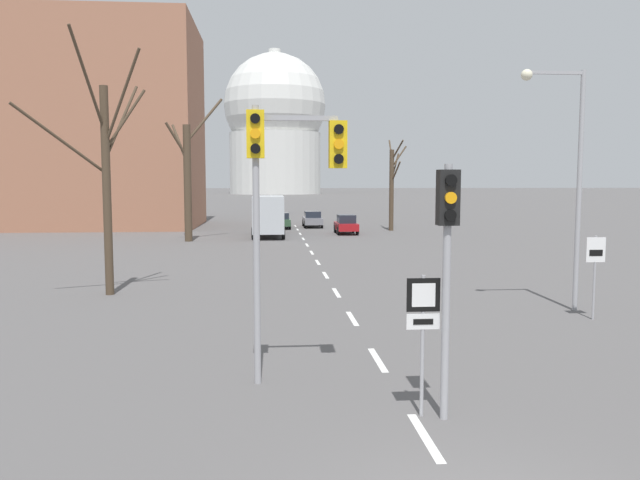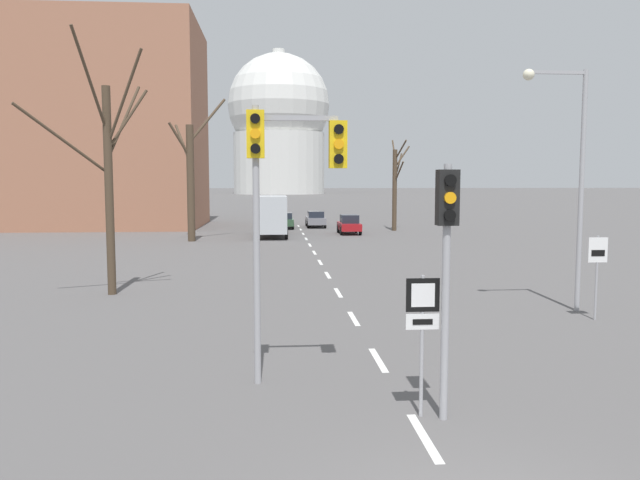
% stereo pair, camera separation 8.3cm
% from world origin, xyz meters
% --- Properties ---
extents(lane_stripe_0, '(0.16, 2.00, 0.01)m').
position_xyz_m(lane_stripe_0, '(0.00, 2.96, 0.00)').
color(lane_stripe_0, silver).
rests_on(lane_stripe_0, ground_plane).
extents(lane_stripe_1, '(0.16, 2.00, 0.01)m').
position_xyz_m(lane_stripe_1, '(0.00, 7.46, 0.00)').
color(lane_stripe_1, silver).
rests_on(lane_stripe_1, ground_plane).
extents(lane_stripe_2, '(0.16, 2.00, 0.01)m').
position_xyz_m(lane_stripe_2, '(0.00, 11.96, 0.00)').
color(lane_stripe_2, silver).
rests_on(lane_stripe_2, ground_plane).
extents(lane_stripe_3, '(0.16, 2.00, 0.01)m').
position_xyz_m(lane_stripe_3, '(0.00, 16.46, 0.00)').
color(lane_stripe_3, silver).
rests_on(lane_stripe_3, ground_plane).
extents(lane_stripe_4, '(0.16, 2.00, 0.01)m').
position_xyz_m(lane_stripe_4, '(0.00, 20.96, 0.00)').
color(lane_stripe_4, silver).
rests_on(lane_stripe_4, ground_plane).
extents(lane_stripe_5, '(0.16, 2.00, 0.01)m').
position_xyz_m(lane_stripe_5, '(0.00, 25.46, 0.00)').
color(lane_stripe_5, silver).
rests_on(lane_stripe_5, ground_plane).
extents(lane_stripe_6, '(0.16, 2.00, 0.01)m').
position_xyz_m(lane_stripe_6, '(0.00, 29.96, 0.00)').
color(lane_stripe_6, silver).
rests_on(lane_stripe_6, ground_plane).
extents(lane_stripe_7, '(0.16, 2.00, 0.01)m').
position_xyz_m(lane_stripe_7, '(0.00, 34.46, 0.00)').
color(lane_stripe_7, silver).
rests_on(lane_stripe_7, ground_plane).
extents(lane_stripe_8, '(0.16, 2.00, 0.01)m').
position_xyz_m(lane_stripe_8, '(0.00, 38.96, 0.00)').
color(lane_stripe_8, silver).
rests_on(lane_stripe_8, ground_plane).
extents(lane_stripe_9, '(0.16, 2.00, 0.01)m').
position_xyz_m(lane_stripe_9, '(0.00, 43.46, 0.00)').
color(lane_stripe_9, silver).
rests_on(lane_stripe_9, ground_plane).
extents(lane_stripe_10, '(0.16, 2.00, 0.01)m').
position_xyz_m(lane_stripe_10, '(0.00, 47.96, 0.00)').
color(lane_stripe_10, silver).
rests_on(lane_stripe_10, ground_plane).
extents(lane_stripe_11, '(0.16, 2.00, 0.01)m').
position_xyz_m(lane_stripe_11, '(0.00, 52.46, 0.00)').
color(lane_stripe_11, silver).
rests_on(lane_stripe_11, ground_plane).
extents(traffic_signal_centre_tall, '(0.36, 0.34, 4.52)m').
position_xyz_m(traffic_signal_centre_tall, '(0.53, 3.71, 3.17)').
color(traffic_signal_centre_tall, '#9E9EA3').
rests_on(traffic_signal_centre_tall, ground_plane).
extents(traffic_signal_near_left, '(2.04, 0.34, 5.75)m').
position_xyz_m(traffic_signal_near_left, '(-2.25, 5.96, 4.36)').
color(traffic_signal_near_left, '#9E9EA3').
rests_on(traffic_signal_near_left, ground_plane).
extents(route_sign_post, '(0.60, 0.08, 2.57)m').
position_xyz_m(route_sign_post, '(0.16, 3.87, 1.76)').
color(route_sign_post, '#9E9EA3').
rests_on(route_sign_post, ground_plane).
extents(speed_limit_sign, '(0.60, 0.08, 2.59)m').
position_xyz_m(speed_limit_sign, '(7.35, 11.22, 1.75)').
color(speed_limit_sign, '#9E9EA3').
rests_on(speed_limit_sign, ground_plane).
extents(street_lamp_right, '(2.12, 0.36, 7.75)m').
position_xyz_m(street_lamp_right, '(7.06, 12.57, 4.80)').
color(street_lamp_right, '#9E9EA3').
rests_on(street_lamp_right, ground_plane).
extents(sedan_near_left, '(1.69, 4.11, 1.55)m').
position_xyz_m(sedan_near_left, '(-1.40, 78.25, 0.78)').
color(sedan_near_left, navy).
rests_on(sedan_near_left, ground_plane).
extents(sedan_near_right, '(1.69, 3.85, 1.56)m').
position_xyz_m(sedan_near_right, '(3.71, 43.06, 0.79)').
color(sedan_near_right, maroon).
rests_on(sedan_near_right, ground_plane).
extents(sedan_mid_centre, '(1.75, 4.03, 1.45)m').
position_xyz_m(sedan_mid_centre, '(-1.45, 49.34, 0.74)').
color(sedan_mid_centre, '#2D4C33').
rests_on(sedan_mid_centre, ground_plane).
extents(sedan_far_left, '(1.74, 4.39, 1.49)m').
position_xyz_m(sedan_far_left, '(1.52, 50.78, 0.77)').
color(sedan_far_left, slate).
rests_on(sedan_far_left, ground_plane).
extents(delivery_truck, '(2.44, 7.20, 3.14)m').
position_xyz_m(delivery_truck, '(-2.57, 40.99, 1.70)').
color(delivery_truck, '#333842').
rests_on(delivery_truck, ground_plane).
extents(bare_tree_left_near, '(3.82, 3.26, 10.23)m').
position_xyz_m(bare_tree_left_near, '(-8.20, 37.85, 4.58)').
color(bare_tree_left_near, '#473828').
rests_on(bare_tree_left_near, ground_plane).
extents(bare_tree_right_near, '(1.69, 3.76, 7.90)m').
position_xyz_m(bare_tree_right_near, '(8.08, 46.22, 3.95)').
color(bare_tree_right_near, '#473828').
rests_on(bare_tree_right_near, ground_plane).
extents(bare_tree_left_far, '(4.18, 3.67, 9.41)m').
position_xyz_m(bare_tree_left_far, '(-8.51, 16.72, 4.48)').
color(bare_tree_left_far, '#473828').
rests_on(bare_tree_left_far, ground_plane).
extents(capitol_dome, '(34.73, 34.73, 49.05)m').
position_xyz_m(capitol_dome, '(0.00, 210.26, 23.89)').
color(capitol_dome, silver).
rests_on(capitol_dome, ground_plane).
extents(apartment_block_left, '(18.00, 14.00, 18.75)m').
position_xyz_m(apartment_block_left, '(-18.16, 53.36, 9.37)').
color(apartment_block_left, '#9E664C').
rests_on(apartment_block_left, ground_plane).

